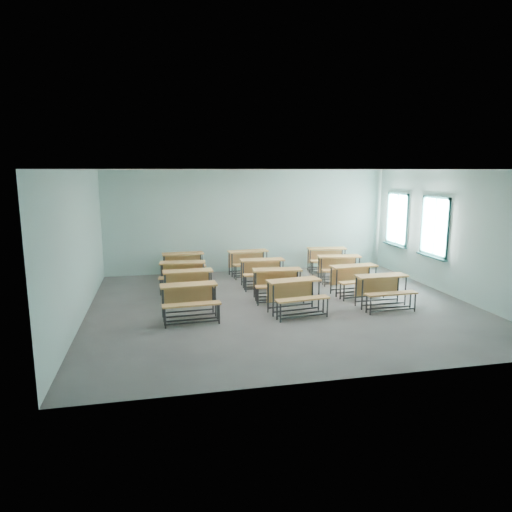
% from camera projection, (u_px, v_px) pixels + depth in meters
% --- Properties ---
extents(room, '(9.04, 8.04, 3.24)m').
position_uv_depth(room, '(286.00, 239.00, 10.68)').
color(room, slate).
rests_on(room, ground).
extents(desk_unit_r0c0, '(1.26, 0.88, 0.76)m').
position_uv_depth(desk_unit_r0c0, '(189.00, 296.00, 9.82)').
color(desk_unit_r0c0, '#D1914B').
rests_on(desk_unit_r0c0, ground).
extents(desk_unit_r0c1, '(1.31, 0.96, 0.76)m').
position_uv_depth(desk_unit_r0c1, '(296.00, 291.00, 10.22)').
color(desk_unit_r0c1, '#D1914B').
rests_on(desk_unit_r0c1, ground).
extents(desk_unit_r0c2, '(1.24, 0.85, 0.76)m').
position_uv_depth(desk_unit_r0c2, '(383.00, 286.00, 10.67)').
color(desk_unit_r0c2, '#D1914B').
rests_on(desk_unit_r0c2, ground).
extents(desk_unit_r1c0, '(1.25, 0.87, 0.76)m').
position_uv_depth(desk_unit_r1c0, '(188.00, 281.00, 11.17)').
color(desk_unit_r1c0, '#D1914B').
rests_on(desk_unit_r1c0, ground).
extents(desk_unit_r1c1, '(1.28, 0.92, 0.76)m').
position_uv_depth(desk_unit_r1c1, '(278.00, 280.00, 11.33)').
color(desk_unit_r1c1, '#D1914B').
rests_on(desk_unit_r1c1, ground).
extents(desk_unit_r1c2, '(1.27, 0.90, 0.76)m').
position_uv_depth(desk_unit_r1c2, '(355.00, 276.00, 11.77)').
color(desk_unit_r1c2, '#D1914B').
rests_on(desk_unit_r1c2, ground).
extents(desk_unit_r2c0, '(1.28, 0.92, 0.76)m').
position_uv_depth(desk_unit_r2c0, '(183.00, 272.00, 12.23)').
color(desk_unit_r2c0, '#D1914B').
rests_on(desk_unit_r2c0, ground).
extents(desk_unit_r2c1, '(1.23, 0.84, 0.76)m').
position_uv_depth(desk_unit_r2c1, '(263.00, 269.00, 12.59)').
color(desk_unit_r2c1, '#D1914B').
rests_on(desk_unit_r2c1, ground).
extents(desk_unit_r2c2, '(1.30, 0.94, 0.76)m').
position_uv_depth(desk_unit_r2c2, '(340.00, 265.00, 13.10)').
color(desk_unit_r2c2, '#D1914B').
rests_on(desk_unit_r2c2, ground).
extents(desk_unit_r3c0, '(1.26, 0.88, 0.76)m').
position_uv_depth(desk_unit_r3c0, '(183.00, 262.00, 13.55)').
color(desk_unit_r3c0, '#D1914B').
rests_on(desk_unit_r3c0, ground).
extents(desk_unit_r3c1, '(1.30, 0.95, 0.76)m').
position_uv_depth(desk_unit_r3c1, '(249.00, 259.00, 13.96)').
color(desk_unit_r3c1, '#D1914B').
rests_on(desk_unit_r3c1, ground).
extents(desk_unit_r3c2, '(1.31, 0.97, 0.76)m').
position_uv_depth(desk_unit_r3c2, '(327.00, 256.00, 14.45)').
color(desk_unit_r3c2, '#D1914B').
rests_on(desk_unit_r3c2, ground).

